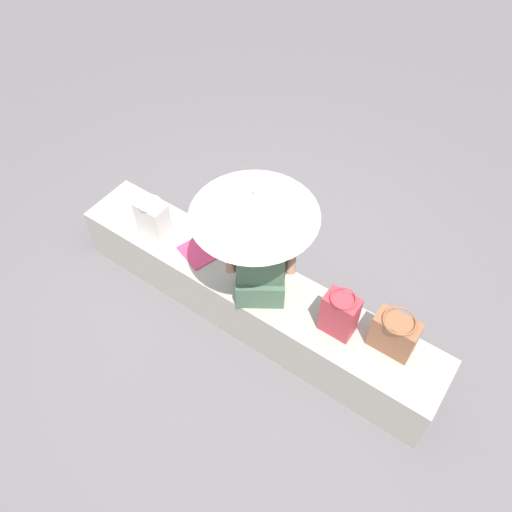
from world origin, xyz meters
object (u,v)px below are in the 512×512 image
tote_bag_canvas (340,314)px  magazine (197,253)px  parasol (254,204)px  shoulder_bag_spare (394,334)px  handbag_black (153,218)px  person_seated (261,259)px

tote_bag_canvas → magazine: size_ratio=1.35×
parasol → shoulder_bag_spare: (1.03, 0.12, -0.70)m
handbag_black → tote_bag_canvas: bearing=1.6°
person_seated → magazine: person_seated is taller
person_seated → handbag_black: 1.05m
person_seated → parasol: bearing=162.9°
parasol → handbag_black: (-0.96, -0.02, -0.70)m
handbag_black → tote_bag_canvas: tote_bag_canvas is taller
shoulder_bag_spare → person_seated: bearing=-171.8°
handbag_black → shoulder_bag_spare: 1.99m
parasol → magazine: size_ratio=3.51×
person_seated → tote_bag_canvas: bearing=4.8°
person_seated → tote_bag_canvas: person_seated is taller
parasol → magazine: 1.01m
parasol → shoulder_bag_spare: parasol is taller
person_seated → handbag_black: bearing=179.8°
person_seated → shoulder_bag_spare: 1.00m
parasol → tote_bag_canvas: 0.95m
shoulder_bag_spare → magazine: (-1.58, -0.12, -0.15)m
tote_bag_canvas → parasol: bearing=-177.4°
person_seated → shoulder_bag_spare: (0.97, 0.14, -0.23)m
handbag_black → magazine: 0.44m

